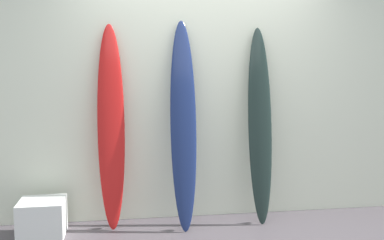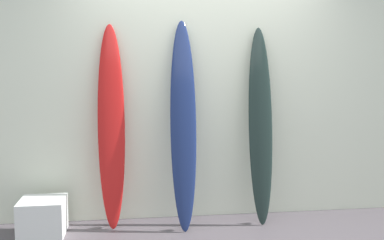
{
  "view_description": "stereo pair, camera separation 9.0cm",
  "coord_description": "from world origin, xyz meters",
  "px_view_note": "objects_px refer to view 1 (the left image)",
  "views": [
    {
      "loc": [
        -0.78,
        -3.14,
        1.46
      ],
      "look_at": [
        -0.14,
        0.95,
        1.01
      ],
      "focal_mm": 41.41,
      "sensor_mm": 36.0,
      "label": 1
    },
    {
      "loc": [
        -0.69,
        -3.15,
        1.46
      ],
      "look_at": [
        -0.14,
        0.95,
        1.01
      ],
      "focal_mm": 41.41,
      "sensor_mm": 36.0,
      "label": 2
    }
  ],
  "objects_px": {
    "surfboard_navy": "(183,125)",
    "surfboard_charcoal": "(260,126)",
    "display_block_left": "(42,218)",
    "surfboard_crimson": "(111,128)"
  },
  "relations": [
    {
      "from": "surfboard_navy",
      "to": "surfboard_charcoal",
      "type": "xyz_separation_m",
      "value": [
        0.76,
        0.04,
        -0.03
      ]
    },
    {
      "from": "surfboard_navy",
      "to": "surfboard_charcoal",
      "type": "distance_m",
      "value": 0.76
    },
    {
      "from": "surfboard_navy",
      "to": "display_block_left",
      "type": "distance_m",
      "value": 1.52
    },
    {
      "from": "surfboard_crimson",
      "to": "surfboard_charcoal",
      "type": "bearing_deg",
      "value": -1.88
    },
    {
      "from": "surfboard_crimson",
      "to": "display_block_left",
      "type": "relative_size",
      "value": 4.83
    },
    {
      "from": "surfboard_navy",
      "to": "surfboard_charcoal",
      "type": "bearing_deg",
      "value": 3.07
    },
    {
      "from": "surfboard_crimson",
      "to": "display_block_left",
      "type": "height_order",
      "value": "surfboard_crimson"
    },
    {
      "from": "surfboard_charcoal",
      "to": "display_block_left",
      "type": "height_order",
      "value": "surfboard_charcoal"
    },
    {
      "from": "surfboard_charcoal",
      "to": "surfboard_navy",
      "type": "bearing_deg",
      "value": -176.93
    },
    {
      "from": "surfboard_navy",
      "to": "display_block_left",
      "type": "height_order",
      "value": "surfboard_navy"
    }
  ]
}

